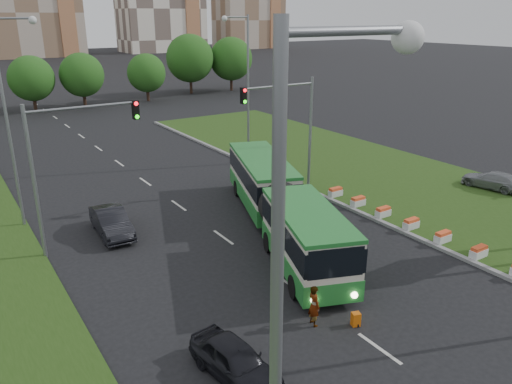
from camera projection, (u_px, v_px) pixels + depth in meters
ground at (333, 265)px, 25.25m from camera, size 360.00×360.00×0.00m
grass_median at (392, 179)px, 38.23m from camera, size 14.00×60.00×0.15m
median_kerb at (322, 196)px, 34.65m from camera, size 0.30×60.00×0.18m
lane_markings at (136, 175)px, 39.48m from camera, size 0.20×100.00×0.01m
flower_planters at (427, 230)px, 28.31m from camera, size 1.10×15.90×0.60m
traffic_mast_median at (292, 118)px, 33.80m from camera, size 5.76×0.32×8.00m
traffic_mast_left at (65, 154)px, 25.20m from camera, size 5.76×0.32×8.00m
street_lamps at (188, 122)px, 29.58m from camera, size 36.00×60.00×12.00m
tree_line at (134, 69)px, 72.26m from camera, size 120.00×8.00×9.00m
articulated_bus at (275, 204)px, 28.51m from camera, size 2.72×17.46×2.87m
car_left_near at (235, 361)px, 17.28m from camera, size 2.09×4.13×1.35m
car_left_far at (111, 222)px, 28.60m from camera, size 1.87×4.68×1.51m
car_median at (493, 180)px, 35.82m from camera, size 2.50×4.51×1.24m
pedestrian at (314, 306)px, 20.16m from camera, size 0.51×0.70×1.77m
shopping_trolley at (356, 319)px, 20.29m from camera, size 0.34×0.36×0.58m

